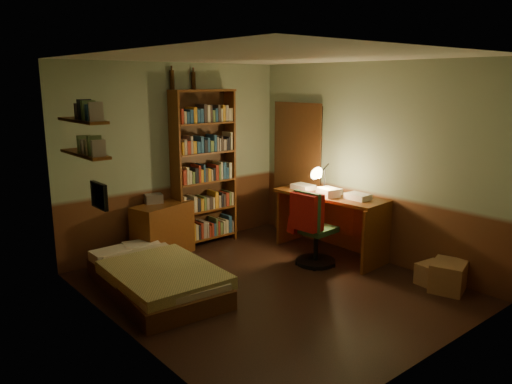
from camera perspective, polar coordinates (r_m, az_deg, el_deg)
floor at (r=5.91m, az=1.59°, el=-10.97°), size 3.50×4.00×0.02m
ceiling at (r=5.43m, az=1.76°, el=15.30°), size 3.50×4.00×0.02m
wall_back at (r=7.13m, az=-9.15°, el=3.94°), size 3.50×0.02×2.60m
wall_left at (r=4.57m, az=-15.07°, el=-1.17°), size 0.02×4.00×2.60m
wall_right at (r=6.80m, az=12.84°, el=3.37°), size 0.02×4.00×2.60m
wall_front at (r=4.27m, az=19.89°, el=-2.45°), size 3.50×0.02×2.60m
doorway at (r=7.67m, az=4.82°, el=2.39°), size 0.06×0.90×2.00m
door_trim at (r=7.64m, az=4.63°, el=2.36°), size 0.02×0.98×2.08m
bed at (r=5.84m, az=-11.44°, el=-8.50°), size 1.16×1.94×0.55m
dresser at (r=6.93m, az=-10.60°, el=-4.29°), size 0.89×0.59×0.73m
mini_stereo at (r=6.91m, az=-11.62°, el=-0.74°), size 0.27×0.23×0.12m
bookshelf at (r=7.21m, az=-5.98°, el=2.67°), size 0.97×0.34×2.24m
bottle_left at (r=6.98m, az=-9.59°, el=12.52°), size 0.08×0.08×0.25m
bottle_right at (r=7.16m, az=-7.16°, el=12.51°), size 0.07×0.07×0.24m
desk at (r=6.97m, az=8.53°, el=-3.61°), size 0.78×1.63×0.85m
paper_stack at (r=6.70m, az=8.26°, el=-0.02°), size 0.26×0.32×0.11m
desk_lamp at (r=6.79m, az=7.86°, el=2.10°), size 0.22×0.22×0.56m
office_chair at (r=6.52m, az=6.91°, el=-4.02°), size 0.53×0.48×1.00m
red_jacket at (r=6.16m, az=5.59°, el=2.04°), size 0.34×0.44×0.46m
wall_shelf_lower at (r=5.56m, az=-18.97°, el=4.13°), size 0.20×0.90×0.03m
wall_shelf_upper at (r=5.52m, az=-19.23°, el=7.72°), size 0.20×0.90×0.03m
framed_picture at (r=5.13m, az=-17.49°, el=-0.40°), size 0.04×0.32×0.26m
cardboard_box_a at (r=6.19m, az=21.12°, el=-8.97°), size 0.53×0.47×0.33m
cardboard_box_b at (r=6.32m, az=19.63°, el=-8.81°), size 0.39×0.33×0.25m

